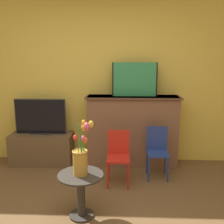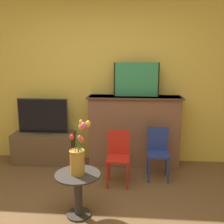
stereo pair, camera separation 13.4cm
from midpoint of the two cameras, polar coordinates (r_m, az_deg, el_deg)
name	(u,v)px [view 1 (the left image)]	position (r m, az deg, el deg)	size (l,w,h in m)	color
wall_back	(100,78)	(4.20, -3.45, 7.39)	(8.00, 0.06, 2.70)	#EAC651
fireplace_mantel	(132,130)	(4.12, 3.55, -3.88)	(1.44, 0.39, 1.09)	brown
painting	(135,79)	(3.99, 4.00, 7.08)	(0.68, 0.03, 0.51)	black
tv_stand	(42,149)	(4.39, -15.82, -7.66)	(0.97, 0.40, 0.49)	brown
tv_monitor	(40,117)	(4.25, -16.19, -1.08)	(0.80, 0.12, 0.56)	#2D2D2D
chair_red	(118,154)	(3.54, 0.30, -9.07)	(0.29, 0.29, 0.72)	red
chair_blue	(157,149)	(3.76, 8.80, -7.92)	(0.29, 0.29, 0.72)	navy
side_table	(81,189)	(2.91, -8.15, -16.25)	(0.48, 0.48, 0.48)	#332D28
vase_tulips	(81,157)	(2.75, -8.18, -9.64)	(0.22, 0.22, 0.57)	#B78433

